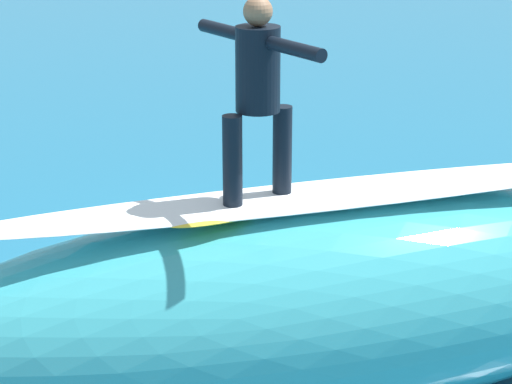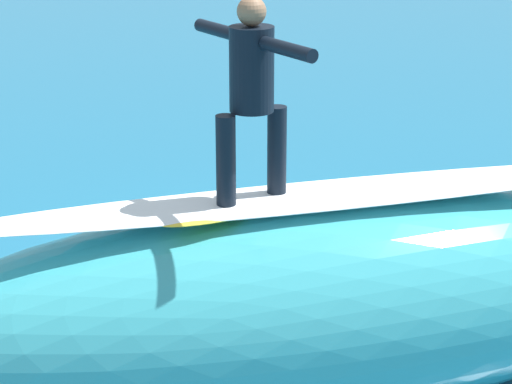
# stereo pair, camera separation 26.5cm
# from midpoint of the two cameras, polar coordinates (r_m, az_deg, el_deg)

# --- Properties ---
(ground_plane) EXTENTS (120.00, 120.00, 0.00)m
(ground_plane) POSITION_cam_midpoint_polar(r_m,az_deg,el_deg) (11.34, 0.64, -5.80)
(ground_plane) COLOR #196084
(wave_crest) EXTENTS (8.06, 4.46, 1.99)m
(wave_crest) POSITION_cam_midpoint_polar(r_m,az_deg,el_deg) (8.79, 4.65, -6.58)
(wave_crest) COLOR teal
(wave_crest) RESTS_ON ground_plane
(wave_foam_lip) EXTENTS (6.51, 2.79, 0.08)m
(wave_foam_lip) POSITION_cam_midpoint_polar(r_m,az_deg,el_deg) (8.38, 4.85, -0.21)
(wave_foam_lip) COLOR white
(wave_foam_lip) RESTS_ON wave_crest
(surfboard_riding) EXTENTS (1.77, 1.50, 0.07)m
(surfboard_riding) POSITION_cam_midpoint_polar(r_m,az_deg,el_deg) (8.19, 0.68, -0.65)
(surfboard_riding) COLOR yellow
(surfboard_riding) RESTS_ON wave_crest
(surfer_riding) EXTENTS (1.05, 1.35, 1.70)m
(surfer_riding) POSITION_cam_midpoint_polar(r_m,az_deg,el_deg) (7.90, 0.71, 6.32)
(surfer_riding) COLOR black
(surfer_riding) RESTS_ON surfboard_riding
(surfboard_paddling) EXTENTS (2.10, 1.56, 0.08)m
(surfboard_paddling) POSITION_cam_midpoint_polar(r_m,az_deg,el_deg) (12.24, 0.78, -3.61)
(surfboard_paddling) COLOR silver
(surfboard_paddling) RESTS_ON ground_plane
(surfer_paddling) EXTENTS (1.49, 1.00, 0.29)m
(surfer_paddling) POSITION_cam_midpoint_polar(r_m,az_deg,el_deg) (12.24, 1.30, -2.79)
(surfer_paddling) COLOR black
(surfer_paddling) RESTS_ON surfboard_paddling
(foam_patch_near) EXTENTS (0.61, 0.77, 0.09)m
(foam_patch_near) POSITION_cam_midpoint_polar(r_m,az_deg,el_deg) (14.31, 14.52, -0.72)
(foam_patch_near) COLOR white
(foam_patch_near) RESTS_ON ground_plane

